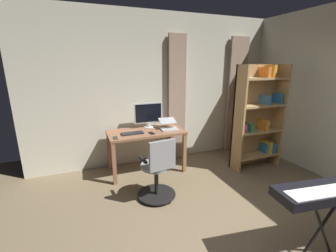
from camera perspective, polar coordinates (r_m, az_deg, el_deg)
back_room_partition at (r=4.45m, az=-2.60°, el=9.07°), size 4.87×0.10×2.82m
curtain_left_panel at (r=5.22m, az=16.74°, el=7.28°), size 0.43×0.06×2.44m
curtain_right_panel at (r=4.50m, az=2.25°, el=6.70°), size 0.35×0.06×2.44m
desk at (r=4.04m, az=-5.56°, el=-2.69°), size 1.32×0.67×0.75m
office_chair at (r=3.26m, az=-2.53°, el=-11.33°), size 0.56×0.56×0.93m
computer_monitor at (r=4.18m, az=-4.95°, el=3.09°), size 0.53×0.18×0.46m
computer_keyboard at (r=3.86m, az=-8.98°, el=-1.82°), size 0.37×0.14×0.02m
laptop at (r=4.10m, az=0.13°, el=0.02°), size 0.33×0.38×0.17m
cell_phone_face_up at (r=3.85m, az=-4.16°, el=-1.82°), size 0.09×0.15×0.01m
cell_phone_by_monitor at (r=3.70m, az=-13.10°, el=-2.93°), size 0.08×0.15×0.01m
bookshelf at (r=4.47m, az=21.66°, el=1.97°), size 0.94×0.30×1.89m
piano_keyboard at (r=2.69m, az=35.41°, el=-13.53°), size 1.09×0.46×0.80m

